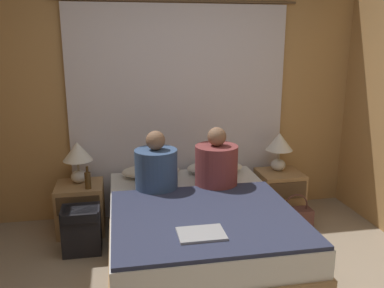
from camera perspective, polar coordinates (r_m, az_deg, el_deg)
wall_back at (r=4.32m, az=-1.95°, el=6.35°), size 3.95×0.06×2.50m
curtain_panel at (r=4.28m, az=-1.81°, el=4.45°), size 2.46×0.02×2.24m
bed at (r=3.59m, az=0.88°, el=-12.16°), size 1.51×1.94×0.51m
nightstand_left at (r=4.21m, az=-15.34°, el=-8.62°), size 0.45×0.44×0.49m
nightstand_right at (r=4.52m, az=12.11°, el=-6.81°), size 0.45×0.44×0.49m
lamp_left at (r=4.10m, az=-15.75°, el=-1.58°), size 0.29×0.29×0.41m
lamp_right at (r=4.42m, az=12.14°, el=-0.23°), size 0.29×0.29×0.41m
pillow_left at (r=4.13m, az=-5.77°, el=-3.82°), size 0.58×0.32×0.12m
pillow_right at (r=4.23m, az=3.23°, el=-3.32°), size 0.58×0.32×0.12m
blanket_on_bed at (r=3.21m, az=1.97°, el=-10.15°), size 1.45×1.29×0.03m
person_left_in_bed at (r=3.72m, az=-5.06°, el=-3.34°), size 0.39×0.39×0.56m
person_right_in_bed at (r=3.81m, az=3.44°, el=-2.81°), size 0.40×0.40×0.57m
beer_bottle_on_left_stand at (r=3.97m, az=-14.42°, el=-4.90°), size 0.06×0.06×0.22m
laptop_on_bed at (r=2.90m, az=1.30°, el=-12.49°), size 0.33×0.24×0.02m
backpack_on_floor at (r=3.82m, az=-15.25°, el=-11.22°), size 0.33×0.29×0.42m
handbag_on_floor at (r=4.28m, az=14.27°, el=-10.04°), size 0.33×0.16×0.37m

